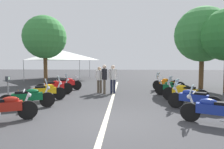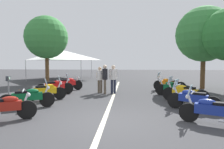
# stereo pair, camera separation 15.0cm
# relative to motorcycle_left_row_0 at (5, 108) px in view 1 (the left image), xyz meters

# --- Properties ---
(ground_plane) EXTENTS (80.00, 80.00, 0.00)m
(ground_plane) POSITION_rel_motorcycle_left_row_0_xyz_m (0.07, -3.23, -0.45)
(ground_plane) COLOR #38383A
(lane_centre_stripe) EXTENTS (16.44, 0.16, 0.01)m
(lane_centre_stripe) POSITION_rel_motorcycle_left_row_0_xyz_m (4.19, -3.23, -0.45)
(lane_centre_stripe) COLOR beige
(lane_centre_stripe) RESTS_ON ground_plane
(motorcycle_left_row_0) EXTENTS (1.03, 1.89, 0.99)m
(motorcycle_left_row_0) POSITION_rel_motorcycle_left_row_0_xyz_m (0.00, 0.00, 0.00)
(motorcycle_left_row_0) COLOR black
(motorcycle_left_row_0) RESTS_ON ground_plane
(motorcycle_left_row_1) EXTENTS (1.11, 2.01, 1.21)m
(motorcycle_left_row_1) POSITION_rel_motorcycle_left_row_0_xyz_m (1.71, 0.09, 0.01)
(motorcycle_left_row_1) COLOR black
(motorcycle_left_row_1) RESTS_ON ground_plane
(motorcycle_left_row_2) EXTENTS (1.06, 1.88, 1.20)m
(motorcycle_left_row_2) POSITION_rel_motorcycle_left_row_0_xyz_m (3.39, 0.05, 0.01)
(motorcycle_left_row_2) COLOR black
(motorcycle_left_row_2) RESTS_ON ground_plane
(motorcycle_left_row_3) EXTENTS (1.06, 2.00, 1.22)m
(motorcycle_left_row_3) POSITION_rel_motorcycle_left_row_0_xyz_m (5.08, 0.20, 0.02)
(motorcycle_left_row_3) COLOR black
(motorcycle_left_row_3) RESTS_ON ground_plane
(motorcycle_left_row_4) EXTENTS (1.08, 1.88, 1.00)m
(motorcycle_left_row_4) POSITION_rel_motorcycle_left_row_0_xyz_m (6.77, -0.01, 0.00)
(motorcycle_left_row_4) COLOR black
(motorcycle_left_row_4) RESTS_ON ground_plane
(motorcycle_right_row_0) EXTENTS (1.05, 1.86, 1.19)m
(motorcycle_right_row_0) POSITION_rel_motorcycle_left_row_0_xyz_m (0.07, -6.57, 0.00)
(motorcycle_right_row_0) COLOR black
(motorcycle_right_row_0) RESTS_ON ground_plane
(motorcycle_right_row_1) EXTENTS (1.24, 1.81, 1.21)m
(motorcycle_right_row_1) POSITION_rel_motorcycle_left_row_0_xyz_m (1.84, -6.56, 0.02)
(motorcycle_right_row_1) COLOR black
(motorcycle_right_row_1) RESTS_ON ground_plane
(motorcycle_right_row_2) EXTENTS (1.33, 1.87, 1.22)m
(motorcycle_right_row_2) POSITION_rel_motorcycle_left_row_0_xyz_m (3.36, -6.69, 0.02)
(motorcycle_right_row_2) COLOR black
(motorcycle_right_row_2) RESTS_ON ground_plane
(motorcycle_right_row_3) EXTENTS (1.03, 1.90, 1.00)m
(motorcycle_right_row_3) POSITION_rel_motorcycle_left_row_0_xyz_m (5.04, -6.56, 0.00)
(motorcycle_right_row_3) COLOR black
(motorcycle_right_row_3) RESTS_ON ground_plane
(motorcycle_right_row_4) EXTENTS (1.36, 1.86, 1.23)m
(motorcycle_right_row_4) POSITION_rel_motorcycle_left_row_0_xyz_m (6.73, -6.69, 0.03)
(motorcycle_right_row_4) COLOR black
(motorcycle_right_row_4) RESTS_ON ground_plane
(parking_meter) EXTENTS (0.18, 0.14, 1.29)m
(parking_meter) POSITION_rel_motorcycle_left_row_0_xyz_m (2.27, 1.29, 0.45)
(parking_meter) COLOR slate
(parking_meter) RESTS_ON ground_plane
(traffic_cone_2) EXTENTS (0.36, 0.36, 0.61)m
(traffic_cone_2) POSITION_rel_motorcycle_left_row_0_xyz_m (2.87, 1.15, -0.16)
(traffic_cone_2) COLOR orange
(traffic_cone_2) RESTS_ON ground_plane
(bystander_0) EXTENTS (0.32, 0.49, 1.61)m
(bystander_0) POSITION_rel_motorcycle_left_row_0_xyz_m (5.82, -2.33, 0.49)
(bystander_0) COLOR brown
(bystander_0) RESTS_ON ground_plane
(bystander_1) EXTENTS (0.52, 0.32, 1.74)m
(bystander_1) POSITION_rel_motorcycle_left_row_0_xyz_m (5.53, -2.67, 0.57)
(bystander_1) COLOR brown
(bystander_1) RESTS_ON ground_plane
(bystander_2) EXTENTS (0.32, 0.52, 1.72)m
(bystander_2) POSITION_rel_motorcycle_left_row_0_xyz_m (5.67, -3.17, 0.56)
(bystander_2) COLOR #1E2338
(bystander_2) RESTS_ON ground_plane
(roadside_tree_0) EXTENTS (3.65, 3.65, 5.84)m
(roadside_tree_0) POSITION_rel_motorcycle_left_row_0_xyz_m (10.40, 2.92, 3.54)
(roadside_tree_0) COLOR brown
(roadside_tree_0) RESTS_ON ground_plane
(roadside_tree_1) EXTENTS (3.85, 3.85, 5.78)m
(roadside_tree_1) POSITION_rel_motorcycle_left_row_0_xyz_m (8.25, -9.37, 3.38)
(roadside_tree_1) COLOR brown
(roadside_tree_1) RESTS_ON ground_plane
(event_tent) EXTENTS (6.12, 6.12, 3.20)m
(event_tent) POSITION_rel_motorcycle_left_row_0_xyz_m (15.05, 3.13, 2.20)
(event_tent) COLOR white
(event_tent) RESTS_ON ground_plane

